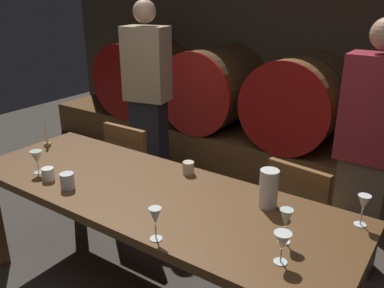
# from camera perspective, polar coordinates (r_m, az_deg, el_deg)

# --- Properties ---
(back_wall) EXTENTS (7.17, 0.24, 2.82)m
(back_wall) POSITION_cam_1_polar(r_m,az_deg,el_deg) (4.59, 18.34, 14.35)
(back_wall) COLOR #473A2D
(back_wall) RESTS_ON ground
(barrel_shelf) EXTENTS (6.46, 0.90, 0.39)m
(barrel_shelf) POSITION_cam_1_polar(r_m,az_deg,el_deg) (4.37, 14.39, -2.10)
(barrel_shelf) COLOR brown
(barrel_shelf) RESTS_ON ground
(wine_barrel_far_left) EXTENTS (0.90, 0.93, 0.90)m
(wine_barrel_far_left) POSITION_cam_1_polar(r_m,az_deg,el_deg) (5.18, -6.55, 9.40)
(wine_barrel_far_left) COLOR #513319
(wine_barrel_far_left) RESTS_ON barrel_shelf
(wine_barrel_left) EXTENTS (0.90, 0.93, 0.90)m
(wine_barrel_left) POSITION_cam_1_polar(r_m,az_deg,el_deg) (4.59, 3.28, 7.99)
(wine_barrel_left) COLOR #513319
(wine_barrel_left) RESTS_ON barrel_shelf
(wine_barrel_center) EXTENTS (0.90, 0.93, 0.90)m
(wine_barrel_center) POSITION_cam_1_polar(r_m,az_deg,el_deg) (4.18, 14.93, 6.01)
(wine_barrel_center) COLOR brown
(wine_barrel_center) RESTS_ON barrel_shelf
(dining_table) EXTENTS (2.39, 0.83, 0.77)m
(dining_table) POSITION_cam_1_polar(r_m,az_deg,el_deg) (2.41, -5.91, -8.04)
(dining_table) COLOR brown
(dining_table) RESTS_ON ground
(chair_left) EXTENTS (0.41, 0.41, 0.88)m
(chair_left) POSITION_cam_1_polar(r_m,az_deg,el_deg) (3.34, -7.90, -3.48)
(chair_left) COLOR brown
(chair_left) RESTS_ON ground
(chair_right) EXTENTS (0.45, 0.45, 0.88)m
(chair_right) POSITION_cam_1_polar(r_m,az_deg,el_deg) (2.74, 15.19, -9.90)
(chair_right) COLOR brown
(chair_right) RESTS_ON ground
(guest_left) EXTENTS (0.42, 0.31, 1.78)m
(guest_left) POSITION_cam_1_polar(r_m,az_deg,el_deg) (3.68, -6.20, 6.00)
(guest_left) COLOR black
(guest_left) RESTS_ON ground
(guest_right) EXTENTS (0.38, 0.24, 1.71)m
(guest_right) POSITION_cam_1_polar(r_m,az_deg,el_deg) (2.84, 23.43, -1.09)
(guest_right) COLOR brown
(guest_right) RESTS_ON ground
(candle_center) EXTENTS (0.05, 0.05, 0.18)m
(candle_center) POSITION_cam_1_polar(r_m,az_deg,el_deg) (3.17, -19.72, 0.55)
(candle_center) COLOR olive
(candle_center) RESTS_ON dining_table
(pitcher) EXTENTS (0.10, 0.10, 0.21)m
(pitcher) POSITION_cam_1_polar(r_m,az_deg,el_deg) (2.19, 10.72, -6.16)
(pitcher) COLOR white
(pitcher) RESTS_ON dining_table
(wine_glass_far_left) EXTENTS (0.08, 0.08, 0.15)m
(wine_glass_far_left) POSITION_cam_1_polar(r_m,az_deg,el_deg) (2.71, -20.99, -1.80)
(wine_glass_far_left) COLOR silver
(wine_glass_far_left) RESTS_ON dining_table
(wine_glass_left) EXTENTS (0.06, 0.06, 0.16)m
(wine_glass_left) POSITION_cam_1_polar(r_m,az_deg,el_deg) (1.88, -5.18, -10.24)
(wine_glass_left) COLOR silver
(wine_glass_left) RESTS_ON dining_table
(wine_glass_center) EXTENTS (0.06, 0.06, 0.17)m
(wine_glass_center) POSITION_cam_1_polar(r_m,az_deg,el_deg) (1.90, 13.06, -10.28)
(wine_glass_center) COLOR silver
(wine_glass_center) RESTS_ON dining_table
(wine_glass_right) EXTENTS (0.08, 0.08, 0.15)m
(wine_glass_right) POSITION_cam_1_polar(r_m,az_deg,el_deg) (1.78, 12.57, -13.25)
(wine_glass_right) COLOR silver
(wine_glass_right) RESTS_ON dining_table
(wine_glass_far_right) EXTENTS (0.06, 0.06, 0.16)m
(wine_glass_far_right) POSITION_cam_1_polar(r_m,az_deg,el_deg) (2.15, 22.96, -7.72)
(wine_glass_far_right) COLOR white
(wine_glass_far_right) RESTS_ON dining_table
(cup_left) EXTENTS (0.07, 0.07, 0.08)m
(cup_left) POSITION_cam_1_polar(r_m,az_deg,el_deg) (2.62, -19.57, -3.99)
(cup_left) COLOR white
(cup_left) RESTS_ON dining_table
(cup_center) EXTENTS (0.08, 0.08, 0.09)m
(cup_center) POSITION_cam_1_polar(r_m,az_deg,el_deg) (2.47, -17.12, -4.99)
(cup_center) COLOR silver
(cup_center) RESTS_ON dining_table
(cup_right) EXTENTS (0.07, 0.07, 0.08)m
(cup_right) POSITION_cam_1_polar(r_m,az_deg,el_deg) (2.55, -0.51, -3.36)
(cup_right) COLOR beige
(cup_right) RESTS_ON dining_table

